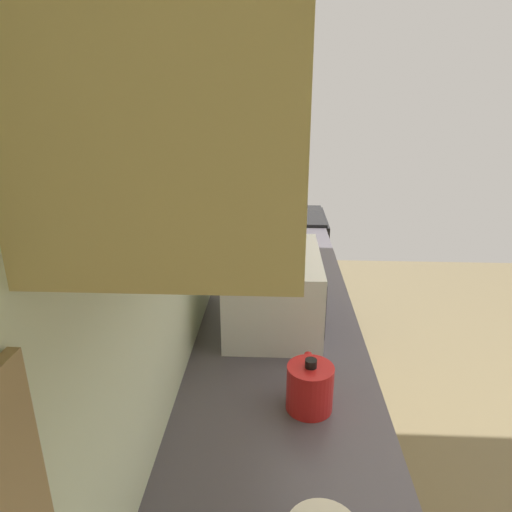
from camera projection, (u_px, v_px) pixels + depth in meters
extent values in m
cube|color=beige|center=(183.00, 194.00, 1.74)|extent=(4.02, 0.12, 2.83)
cube|color=tan|center=(276.00, 462.00, 1.75)|extent=(3.22, 0.62, 0.88)
cube|color=#4E4953|center=(278.00, 361.00, 1.60)|extent=(3.25, 0.65, 0.02)
cube|color=#332819|center=(349.00, 423.00, 1.96)|extent=(0.01, 0.01, 0.81)
cube|color=#332819|center=(336.00, 363.00, 2.39)|extent=(0.01, 0.01, 0.81)
cube|color=#332819|center=(328.00, 321.00, 2.82)|extent=(0.01, 0.01, 0.81)
cube|color=tan|center=(231.00, 47.00, 1.26)|extent=(1.85, 0.33, 0.65)
cube|color=black|center=(280.00, 273.00, 3.55)|extent=(0.60, 0.66, 0.90)
cube|color=black|center=(323.00, 279.00, 3.55)|extent=(0.47, 0.01, 0.50)
cube|color=black|center=(281.00, 215.00, 3.39)|extent=(0.57, 0.63, 0.02)
cube|color=black|center=(240.00, 204.00, 3.38)|extent=(0.57, 0.04, 0.18)
cylinder|color=#38383D|center=(298.00, 218.00, 3.26)|extent=(0.11, 0.11, 0.01)
cylinder|color=#38383D|center=(297.00, 209.00, 3.50)|extent=(0.11, 0.11, 0.01)
cylinder|color=#38383D|center=(265.00, 218.00, 3.27)|extent=(0.11, 0.11, 0.01)
cylinder|color=#38383D|center=(266.00, 209.00, 3.52)|extent=(0.11, 0.11, 0.01)
cube|color=white|center=(273.00, 289.00, 1.80)|extent=(0.53, 0.36, 0.29)
cube|color=black|center=(321.00, 295.00, 1.75)|extent=(0.33, 0.01, 0.21)
cube|color=#2D2D33|center=(316.00, 270.00, 1.99)|extent=(0.10, 0.01, 0.21)
cylinder|color=red|center=(310.00, 388.00, 1.32)|extent=(0.14, 0.14, 0.14)
cylinder|color=black|center=(311.00, 363.00, 1.30)|extent=(0.03, 0.03, 0.02)
cylinder|color=red|center=(309.00, 365.00, 1.39)|extent=(0.09, 0.02, 0.05)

